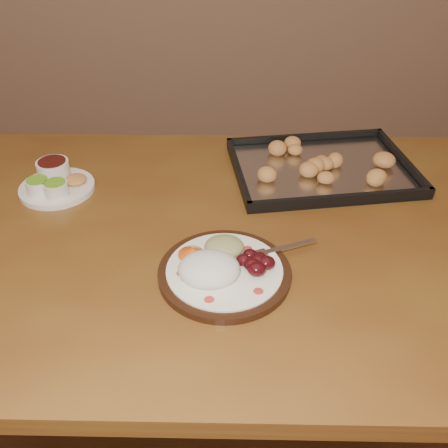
{
  "coord_description": "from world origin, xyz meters",
  "views": [
    {
      "loc": [
        0.34,
        -0.7,
        1.39
      ],
      "look_at": [
        0.35,
        0.14,
        0.77
      ],
      "focal_mm": 40.0,
      "sensor_mm": 36.0,
      "label": 1
    }
  ],
  "objects": [
    {
      "name": "dining_table",
      "position": [
        0.3,
        0.15,
        0.65
      ],
      "size": [
        1.52,
        0.93,
        0.75
      ],
      "rotation": [
        0.0,
        0.0,
        -0.02
      ],
      "color": "brown",
      "rests_on": "ground"
    },
    {
      "name": "dinner_plate",
      "position": [
        0.34,
        0.0,
        0.77
      ],
      "size": [
        0.31,
        0.25,
        0.06
      ],
      "rotation": [
        0.0,
        0.0,
        0.39
      ],
      "color": "black",
      "rests_on": "dining_table"
    },
    {
      "name": "condiment_saucer",
      "position": [
        -0.05,
        0.31,
        0.77
      ],
      "size": [
        0.17,
        0.17,
        0.06
      ],
      "rotation": [
        0.0,
        0.0,
        0.06
      ],
      "color": "white",
      "rests_on": "dining_table"
    },
    {
      "name": "baking_tray",
      "position": [
        0.59,
        0.39,
        0.77
      ],
      "size": [
        0.48,
        0.38,
        0.05
      ],
      "rotation": [
        0.0,
        0.0,
        0.14
      ],
      "color": "black",
      "rests_on": "dining_table"
    }
  ]
}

